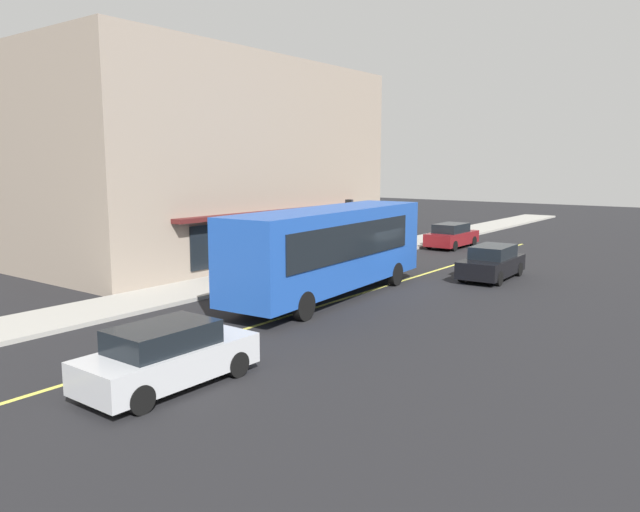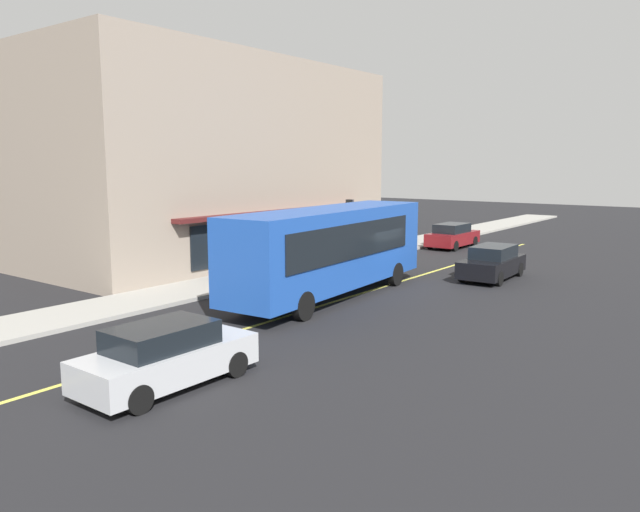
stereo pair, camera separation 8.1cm
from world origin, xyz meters
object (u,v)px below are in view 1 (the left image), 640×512
(traffic_light, at_px, (350,215))
(pedestrian_mid_block, at_px, (370,235))
(car_silver, at_px, (168,356))
(car_maroon, at_px, (452,236))
(bus, at_px, (331,247))
(car_black, at_px, (492,263))

(traffic_light, relative_size, pedestrian_mid_block, 1.88)
(car_silver, distance_m, car_maroon, 26.79)
(bus, height_order, traffic_light, bus)
(car_black, height_order, pedestrian_mid_block, pedestrian_mid_block)
(bus, relative_size, pedestrian_mid_block, 6.62)
(car_maroon, distance_m, pedestrian_mid_block, 6.21)
(car_black, bearing_deg, car_silver, 177.08)
(car_maroon, bearing_deg, car_black, -145.13)
(traffic_light, xyz_separation_m, pedestrian_mid_block, (2.94, 0.55, -1.36))
(bus, height_order, car_silver, bus)
(traffic_light, distance_m, car_maroon, 9.02)
(car_black, bearing_deg, pedestrian_mid_block, 71.14)
(car_maroon, height_order, pedestrian_mid_block, pedestrian_mid_block)
(bus, xyz_separation_m, car_maroon, (16.15, 2.39, -1.24))
(car_maroon, bearing_deg, traffic_light, 167.99)
(bus, xyz_separation_m, pedestrian_mid_block, (10.43, 4.78, -0.81))
(car_maroon, relative_size, car_black, 0.99)
(traffic_light, bearing_deg, car_black, -89.43)
(pedestrian_mid_block, bearing_deg, traffic_light, -169.36)
(bus, height_order, pedestrian_mid_block, bus)
(bus, xyz_separation_m, traffic_light, (7.50, 4.23, 0.55))
(bus, distance_m, car_silver, 10.58)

